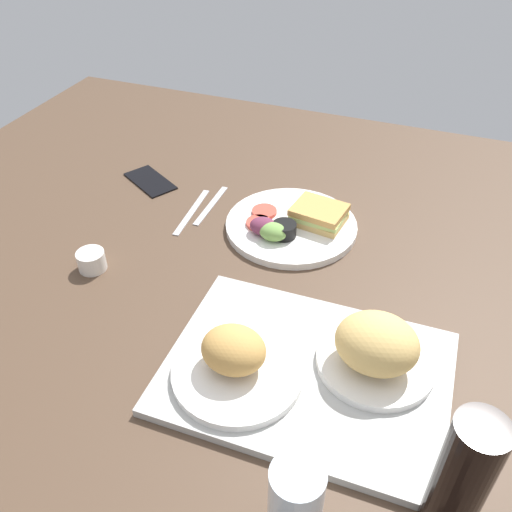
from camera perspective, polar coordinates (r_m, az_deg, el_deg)
The scene contains 11 objects.
ground_plane at distance 112.35cm, azimuth 1.50°, elevation -1.52°, with size 190.00×150.00×3.00cm, color #4C3828.
serving_tray at distance 91.08cm, azimuth 5.28°, elevation -11.99°, with size 45.00×33.00×1.60cm, color #B2B2AD.
bread_plate_near at distance 89.06cm, azimuth 12.42°, elevation -9.37°, with size 19.11×19.11×10.39cm.
bread_plate_far at distance 87.54cm, azimuth -2.14°, elevation -10.82°, with size 21.02×21.02×8.47cm.
plate_with_salad at distance 120.18cm, azimuth 3.76°, elevation 3.37°, with size 28.81×28.81×5.40cm.
drinking_glass at distance 72.68cm, azimuth 4.12°, elevation -24.21°, with size 6.79×6.79×12.87cm, color silver.
soda_bottle at distance 73.03cm, azimuth 20.53°, elevation -21.04°, with size 6.40×6.40×21.33cm, color black.
espresso_cup at distance 114.09cm, azimuth -16.74°, elevation -0.46°, with size 5.60×5.60×4.00cm, color silver.
fork at distance 129.12cm, azimuth -4.71°, elevation 5.32°, with size 17.00×1.40×0.50cm, color #B7B7BC.
knife at distance 127.34cm, azimuth -6.69°, elevation 4.64°, with size 19.00×1.40×0.50cm, color #B7B7BC.
cell_phone at distance 140.30cm, azimuth -10.95°, elevation 7.73°, with size 14.40×7.20×0.80cm, color black.
Camera 1 is at (-27.90, 81.13, 71.04)cm, focal length 38.47 mm.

